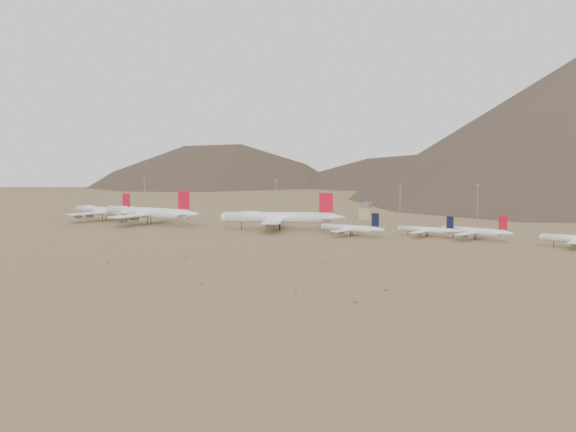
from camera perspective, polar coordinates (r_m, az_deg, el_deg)
The scene contains 14 objects.
ground at distance 466.77m, azimuth -3.31°, elevation -1.32°, with size 3000.00×3000.00×0.00m, color olive.
mountain_ridge at distance 1324.38m, azimuth 17.11°, elevation 9.07°, with size 4400.00×1000.00×300.00m.
widebody_west at distance 561.98m, azimuth -13.00°, elevation 0.34°, with size 66.00×51.98×19.97m.
widebody_centre at distance 530.78m, azimuth -9.93°, elevation 0.25°, with size 78.04×60.05×23.17m.
widebody_east at distance 488.60m, azimuth -0.70°, elevation -0.10°, with size 72.77×58.35×22.86m.
narrowbody_a at distance 456.75m, azimuth 4.56°, elevation -0.89°, with size 42.43×30.87×14.07m.
narrowbody_b at distance 458.88m, azimuth 9.88°, elevation -0.99°, with size 37.65×27.23×12.44m.
narrowbody_c at distance 449.70m, azimuth 13.22°, elevation -1.08°, with size 43.43×32.04×14.62m.
control_tower at distance 560.69m, azimuth 5.59°, elevation 0.28°, with size 8.00×8.00×12.00m.
mast_far_west at distance 659.75m, azimuth -10.17°, elevation 1.71°, with size 2.00×0.60×25.70m.
mast_west at distance 606.16m, azimuth -0.83°, elevation 1.50°, with size 2.00×0.60×25.70m.
mast_centre at distance 546.41m, azimuth 7.98°, elevation 1.06°, with size 2.00×0.60×25.70m.
mast_east at distance 549.28m, azimuth 13.33°, elevation 1.00°, with size 2.00×0.60×25.70m.
desert_scrub at distance 373.71m, azimuth -8.06°, elevation -2.90°, with size 429.27×168.06×0.93m.
Camera 1 is at (235.84, -399.49, 51.55)m, focal length 50.00 mm.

